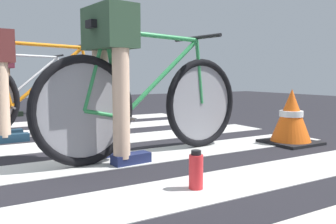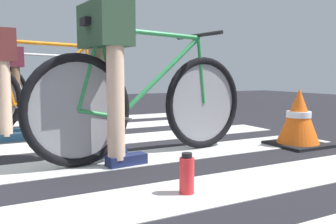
{
  "view_description": "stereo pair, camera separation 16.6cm",
  "coord_description": "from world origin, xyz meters",
  "px_view_note": "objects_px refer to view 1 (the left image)",
  "views": [
    {
      "loc": [
        -0.2,
        -2.83,
        0.61
      ],
      "look_at": [
        1.2,
        -0.46,
        0.32
      ],
      "focal_mm": 38.18,
      "sensor_mm": 36.0,
      "label": 1
    },
    {
      "loc": [
        -0.03,
        -2.83,
        0.61
      ],
      "look_at": [
        1.2,
        -0.46,
        0.32
      ],
      "focal_mm": 38.18,
      "sensor_mm": 36.0,
      "label": 2
    }
  ],
  "objects_px": {
    "cyclist_4_of_4": "(4,72)",
    "traffic_cone": "(291,118)",
    "bicycle_2_of_4": "(37,96)",
    "bicycle_1_of_4": "(149,103)",
    "bicycle_4_of_4": "(28,89)",
    "cyclist_1_of_4": "(111,62)",
    "water_bottle": "(196,171)"
  },
  "relations": [
    {
      "from": "cyclist_1_of_4",
      "to": "bicycle_4_of_4",
      "type": "bearing_deg",
      "value": 82.77
    },
    {
      "from": "bicycle_4_of_4",
      "to": "traffic_cone",
      "type": "bearing_deg",
      "value": -70.02
    },
    {
      "from": "bicycle_4_of_4",
      "to": "cyclist_4_of_4",
      "type": "distance_m",
      "value": 0.39
    },
    {
      "from": "water_bottle",
      "to": "cyclist_4_of_4",
      "type": "bearing_deg",
      "value": 96.1
    },
    {
      "from": "bicycle_1_of_4",
      "to": "cyclist_4_of_4",
      "type": "distance_m",
      "value": 3.36
    },
    {
      "from": "bicycle_2_of_4",
      "to": "traffic_cone",
      "type": "height_order",
      "value": "bicycle_2_of_4"
    },
    {
      "from": "bicycle_4_of_4",
      "to": "cyclist_4_of_4",
      "type": "relative_size",
      "value": 1.8
    },
    {
      "from": "cyclist_1_of_4",
      "to": "cyclist_4_of_4",
      "type": "height_order",
      "value": "cyclist_1_of_4"
    },
    {
      "from": "bicycle_1_of_4",
      "to": "cyclist_4_of_4",
      "type": "relative_size",
      "value": 1.8
    },
    {
      "from": "cyclist_1_of_4",
      "to": "bicycle_4_of_4",
      "type": "relative_size",
      "value": 0.6
    },
    {
      "from": "bicycle_2_of_4",
      "to": "traffic_cone",
      "type": "bearing_deg",
      "value": -40.99
    },
    {
      "from": "cyclist_4_of_4",
      "to": "bicycle_2_of_4",
      "type": "bearing_deg",
      "value": -92.19
    },
    {
      "from": "cyclist_1_of_4",
      "to": "bicycle_2_of_4",
      "type": "bearing_deg",
      "value": 93.89
    },
    {
      "from": "cyclist_1_of_4",
      "to": "cyclist_4_of_4",
      "type": "distance_m",
      "value": 3.35
    },
    {
      "from": "bicycle_1_of_4",
      "to": "cyclist_1_of_4",
      "type": "distance_m",
      "value": 0.42
    },
    {
      "from": "bicycle_4_of_4",
      "to": "water_bottle",
      "type": "distance_m",
      "value": 4.15
    },
    {
      "from": "bicycle_2_of_4",
      "to": "cyclist_4_of_4",
      "type": "relative_size",
      "value": 1.8
    },
    {
      "from": "water_bottle",
      "to": "traffic_cone",
      "type": "bearing_deg",
      "value": 23.08
    },
    {
      "from": "cyclist_1_of_4",
      "to": "traffic_cone",
      "type": "bearing_deg",
      "value": -13.5
    },
    {
      "from": "bicycle_1_of_4",
      "to": "water_bottle",
      "type": "distance_m",
      "value": 0.88
    },
    {
      "from": "bicycle_4_of_4",
      "to": "traffic_cone",
      "type": "relative_size",
      "value": 3.69
    },
    {
      "from": "water_bottle",
      "to": "traffic_cone",
      "type": "relative_size",
      "value": 0.43
    },
    {
      "from": "cyclist_4_of_4",
      "to": "water_bottle",
      "type": "xyz_separation_m",
      "value": [
        0.44,
        -4.12,
        -0.53
      ]
    },
    {
      "from": "bicycle_4_of_4",
      "to": "water_bottle",
      "type": "xyz_separation_m",
      "value": [
        0.13,
        -4.14,
        -0.29
      ]
    },
    {
      "from": "cyclist_1_of_4",
      "to": "bicycle_2_of_4",
      "type": "height_order",
      "value": "cyclist_1_of_4"
    },
    {
      "from": "cyclist_1_of_4",
      "to": "cyclist_4_of_4",
      "type": "relative_size",
      "value": 1.07
    },
    {
      "from": "bicycle_1_of_4",
      "to": "bicycle_2_of_4",
      "type": "relative_size",
      "value": 1.0
    },
    {
      "from": "bicycle_4_of_4",
      "to": "bicycle_1_of_4",
      "type": "bearing_deg",
      "value": -88.58
    },
    {
      "from": "bicycle_1_of_4",
      "to": "bicycle_2_of_4",
      "type": "distance_m",
      "value": 1.35
    },
    {
      "from": "bicycle_4_of_4",
      "to": "cyclist_1_of_4",
      "type": "bearing_deg",
      "value": -93.89
    },
    {
      "from": "cyclist_4_of_4",
      "to": "traffic_cone",
      "type": "distance_m",
      "value": 3.99
    },
    {
      "from": "bicycle_2_of_4",
      "to": "water_bottle",
      "type": "bearing_deg",
      "value": -81.47
    }
  ]
}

